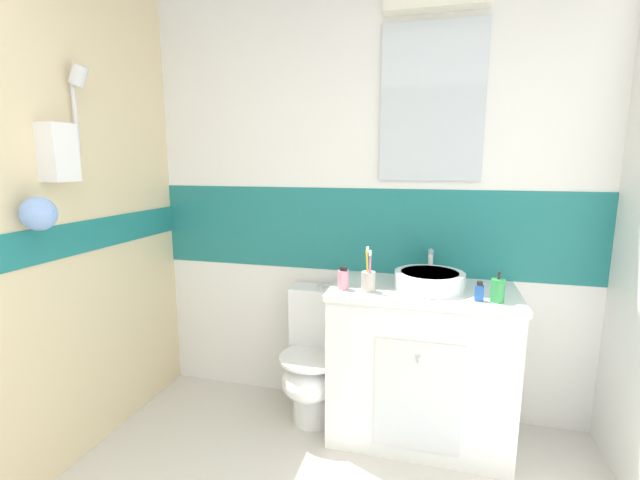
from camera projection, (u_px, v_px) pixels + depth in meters
wall_back_tiled at (367, 203)px, 2.58m from camera, size 3.20×0.20×2.50m
vanity_cabinet at (420, 363)px, 2.35m from camera, size 0.95×0.54×0.85m
sink_basin at (429, 279)px, 2.25m from camera, size 0.36×0.40×0.18m
toilet at (315, 360)px, 2.52m from camera, size 0.37×0.50×0.78m
toothbrush_cup at (368, 280)px, 2.20m from camera, size 0.07×0.07×0.23m
soap_dispenser at (498, 290)px, 2.04m from camera, size 0.06×0.06×0.15m
lotion_bottle_short at (343, 279)px, 2.24m from camera, size 0.06×0.06×0.12m
perfume_flask_small at (479, 292)px, 2.05m from camera, size 0.04×0.03×0.10m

